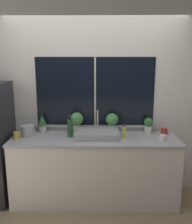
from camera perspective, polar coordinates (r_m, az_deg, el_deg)
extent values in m
plane|color=#937F60|center=(3.46, -0.42, -22.04)|extent=(14.00, 14.00, 0.00)
cube|color=silver|center=(3.58, -0.19, 2.71)|extent=(8.00, 0.06, 2.70)
cube|color=black|center=(3.53, -0.20, 4.60)|extent=(1.66, 0.01, 0.97)
cube|color=beige|center=(3.52, -0.21, 4.59)|extent=(0.02, 0.01, 0.97)
cube|color=beige|center=(3.62, -0.20, -3.24)|extent=(1.72, 0.04, 0.03)
cube|color=white|center=(3.50, -0.31, -13.26)|extent=(2.19, 0.61, 0.88)
cube|color=#ADADB2|center=(3.33, -0.31, -6.18)|extent=(2.21, 0.64, 0.03)
cube|color=#ADADB2|center=(3.33, 0.32, -5.02)|extent=(0.57, 0.39, 0.09)
cylinder|color=#B7B7BC|center=(3.56, 0.36, -4.38)|extent=(0.04, 0.04, 0.03)
cylinder|color=#B7B7BC|center=(3.51, 0.36, -1.85)|extent=(0.02, 0.02, 0.29)
cylinder|color=white|center=(3.63, -12.15, -3.71)|extent=(0.10, 0.10, 0.11)
cone|color=#2D6638|center=(3.59, -12.24, -1.80)|extent=(0.13, 0.13, 0.14)
cylinder|color=white|center=(3.55, -4.38, -3.82)|extent=(0.09, 0.09, 0.11)
sphere|color=#569951|center=(3.51, -4.42, -1.56)|extent=(0.18, 0.18, 0.18)
cylinder|color=white|center=(3.54, 3.66, -3.87)|extent=(0.10, 0.10, 0.11)
sphere|color=#478E4C|center=(3.50, 3.70, -1.70)|extent=(0.17, 0.17, 0.17)
cylinder|color=white|center=(3.60, 11.82, -3.92)|extent=(0.10, 0.10, 0.09)
sphere|color=#387A3D|center=(3.57, 11.89, -2.26)|extent=(0.12, 0.12, 0.12)
cylinder|color=#DBD14C|center=(3.32, 6.49, -4.62)|extent=(0.05, 0.05, 0.15)
cylinder|color=black|center=(3.30, 6.54, -3.03)|extent=(0.02, 0.02, 0.04)
cylinder|color=#235128|center=(3.34, -5.94, -3.72)|extent=(0.07, 0.07, 0.24)
cylinder|color=black|center=(3.31, -6.00, -1.20)|extent=(0.03, 0.03, 0.07)
cylinder|color=white|center=(3.29, 15.07, -5.77)|extent=(0.08, 0.08, 0.08)
cylinder|color=gold|center=(3.42, -17.80, -5.14)|extent=(0.07, 0.07, 0.10)
cylinder|color=#B72D28|center=(3.59, 15.33, -4.26)|extent=(0.09, 0.09, 0.08)
cylinder|color=#B2B2B7|center=(3.51, -15.32, -4.13)|extent=(0.17, 0.17, 0.15)
cone|color=#B2B2B7|center=(3.48, -15.40, -2.85)|extent=(0.15, 0.15, 0.02)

